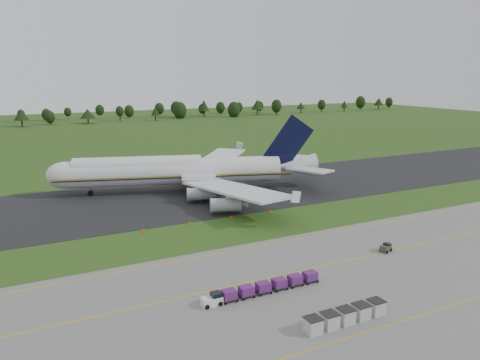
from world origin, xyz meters
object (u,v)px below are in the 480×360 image
utility_cart (386,249)px  baggage_train (261,288)px  edge_markers (211,221)px  aircraft (180,171)px  uld_row (346,316)px

utility_cart → baggage_train: bearing=-171.4°
edge_markers → aircraft: bearing=83.6°
utility_cart → uld_row: uld_row is taller
aircraft → uld_row: (-4.09, -70.12, -4.51)m
baggage_train → uld_row: uld_row is taller
utility_cart → uld_row: size_ratio=0.20×
baggage_train → utility_cart: 26.77m
utility_cart → edge_markers: 34.75m
edge_markers → baggage_train: bearing=-101.3°
aircraft → baggage_train: 59.68m
utility_cart → aircraft: bearing=107.3°
aircraft → uld_row: 70.38m
aircraft → utility_cart: bearing=-72.7°
baggage_train → uld_row: size_ratio=1.56×
baggage_train → uld_row: (5.37, -11.37, 0.09)m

